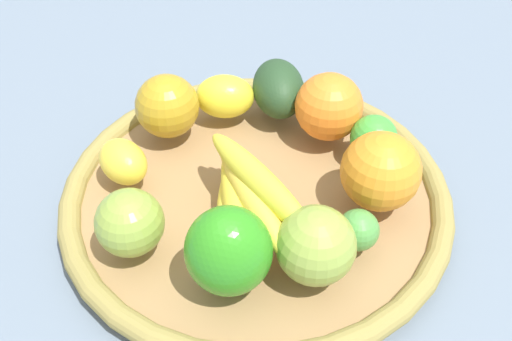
{
  "coord_description": "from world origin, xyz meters",
  "views": [
    {
      "loc": [
        -0.03,
        0.44,
        0.46
      ],
      "look_at": [
        0.0,
        0.0,
        0.05
      ],
      "focal_mm": 40.67,
      "sensor_mm": 36.0,
      "label": 1
    }
  ],
  "objects_px": {
    "lime_0": "(358,230)",
    "lime_1": "(374,138)",
    "orange_0": "(381,171)",
    "bell_pepper": "(229,251)",
    "lemon_1": "(225,96)",
    "banana_bunch": "(244,199)",
    "avocado": "(278,88)",
    "apple_2": "(167,106)",
    "apple_1": "(130,223)",
    "orange_1": "(329,107)",
    "apple_0": "(316,245)",
    "lemon_0": "(122,164)"
  },
  "relations": [
    {
      "from": "bell_pepper",
      "to": "lime_1",
      "type": "height_order",
      "value": "bell_pepper"
    },
    {
      "from": "lemon_0",
      "to": "apple_2",
      "type": "bearing_deg",
      "value": -111.07
    },
    {
      "from": "apple_0",
      "to": "lime_0",
      "type": "bearing_deg",
      "value": -139.26
    },
    {
      "from": "apple_0",
      "to": "apple_2",
      "type": "relative_size",
      "value": 0.99
    },
    {
      "from": "lemon_1",
      "to": "lime_0",
      "type": "bearing_deg",
      "value": 127.45
    },
    {
      "from": "orange_1",
      "to": "apple_1",
      "type": "bearing_deg",
      "value": 44.82
    },
    {
      "from": "banana_bunch",
      "to": "apple_2",
      "type": "height_order",
      "value": "apple_2"
    },
    {
      "from": "orange_1",
      "to": "apple_0",
      "type": "distance_m",
      "value": 0.2
    },
    {
      "from": "avocado",
      "to": "orange_0",
      "type": "bearing_deg",
      "value": 126.35
    },
    {
      "from": "apple_1",
      "to": "orange_1",
      "type": "bearing_deg",
      "value": -135.18
    },
    {
      "from": "orange_0",
      "to": "lemon_0",
      "type": "distance_m",
      "value": 0.27
    },
    {
      "from": "orange_0",
      "to": "bell_pepper",
      "type": "height_order",
      "value": "bell_pepper"
    },
    {
      "from": "orange_1",
      "to": "orange_0",
      "type": "bearing_deg",
      "value": 115.29
    },
    {
      "from": "orange_0",
      "to": "bell_pepper",
      "type": "distance_m",
      "value": 0.18
    },
    {
      "from": "lime_1",
      "to": "orange_0",
      "type": "bearing_deg",
      "value": 90.02
    },
    {
      "from": "lemon_0",
      "to": "apple_0",
      "type": "bearing_deg",
      "value": 152.34
    },
    {
      "from": "lemon_1",
      "to": "apple_2",
      "type": "xyz_separation_m",
      "value": [
        0.06,
        0.04,
        0.01
      ]
    },
    {
      "from": "apple_1",
      "to": "lime_0",
      "type": "relative_size",
      "value": 1.61
    },
    {
      "from": "orange_0",
      "to": "apple_1",
      "type": "height_order",
      "value": "orange_0"
    },
    {
      "from": "bell_pepper",
      "to": "lime_0",
      "type": "relative_size",
      "value": 2.18
    },
    {
      "from": "orange_0",
      "to": "apple_1",
      "type": "distance_m",
      "value": 0.25
    },
    {
      "from": "apple_0",
      "to": "bell_pepper",
      "type": "relative_size",
      "value": 0.82
    },
    {
      "from": "lime_0",
      "to": "apple_2",
      "type": "bearing_deg",
      "value": -36.61
    },
    {
      "from": "orange_1",
      "to": "lime_0",
      "type": "bearing_deg",
      "value": 99.09
    },
    {
      "from": "lemon_1",
      "to": "avocado",
      "type": "xyz_separation_m",
      "value": [
        -0.06,
        -0.01,
        0.0
      ]
    },
    {
      "from": "lemon_0",
      "to": "lime_0",
      "type": "bearing_deg",
      "value": 163.78
    },
    {
      "from": "banana_bunch",
      "to": "avocado",
      "type": "height_order",
      "value": "banana_bunch"
    },
    {
      "from": "apple_1",
      "to": "lime_0",
      "type": "height_order",
      "value": "apple_1"
    },
    {
      "from": "lemon_1",
      "to": "bell_pepper",
      "type": "height_order",
      "value": "bell_pepper"
    },
    {
      "from": "apple_1",
      "to": "lime_0",
      "type": "distance_m",
      "value": 0.21
    },
    {
      "from": "lemon_0",
      "to": "lemon_1",
      "type": "bearing_deg",
      "value": -127.28
    },
    {
      "from": "banana_bunch",
      "to": "apple_0",
      "type": "xyz_separation_m",
      "value": [
        -0.07,
        0.05,
        0.0
      ]
    },
    {
      "from": "banana_bunch",
      "to": "avocado",
      "type": "xyz_separation_m",
      "value": [
        -0.02,
        -0.19,
        -0.0
      ]
    },
    {
      "from": "apple_0",
      "to": "lime_1",
      "type": "xyz_separation_m",
      "value": [
        -0.06,
        -0.16,
        -0.01
      ]
    },
    {
      "from": "lemon_1",
      "to": "bell_pepper",
      "type": "xyz_separation_m",
      "value": [
        -0.03,
        0.25,
        0.02
      ]
    },
    {
      "from": "orange_1",
      "to": "apple_2",
      "type": "bearing_deg",
      "value": 3.14
    },
    {
      "from": "lime_0",
      "to": "lime_1",
      "type": "height_order",
      "value": "lime_1"
    },
    {
      "from": "apple_2",
      "to": "apple_1",
      "type": "distance_m",
      "value": 0.17
    },
    {
      "from": "orange_0",
      "to": "lime_1",
      "type": "distance_m",
      "value": 0.07
    },
    {
      "from": "banana_bunch",
      "to": "orange_1",
      "type": "height_order",
      "value": "orange_1"
    },
    {
      "from": "bell_pepper",
      "to": "avocado",
      "type": "height_order",
      "value": "bell_pepper"
    },
    {
      "from": "banana_bunch",
      "to": "lime_1",
      "type": "xyz_separation_m",
      "value": [
        -0.13,
        -0.11,
        -0.01
      ]
    },
    {
      "from": "avocado",
      "to": "apple_1",
      "type": "bearing_deg",
      "value": 60.92
    },
    {
      "from": "avocado",
      "to": "lime_1",
      "type": "relative_size",
      "value": 1.74
    },
    {
      "from": "bell_pepper",
      "to": "avocado",
      "type": "xyz_separation_m",
      "value": [
        -0.03,
        -0.26,
        -0.01
      ]
    },
    {
      "from": "lime_0",
      "to": "lemon_0",
      "type": "relative_size",
      "value": 0.66
    },
    {
      "from": "bell_pepper",
      "to": "lemon_0",
      "type": "height_order",
      "value": "bell_pepper"
    },
    {
      "from": "apple_2",
      "to": "lemon_0",
      "type": "relative_size",
      "value": 1.19
    },
    {
      "from": "lime_0",
      "to": "lime_1",
      "type": "bearing_deg",
      "value": -100.0
    },
    {
      "from": "avocado",
      "to": "lemon_0",
      "type": "height_order",
      "value": "avocado"
    }
  ]
}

